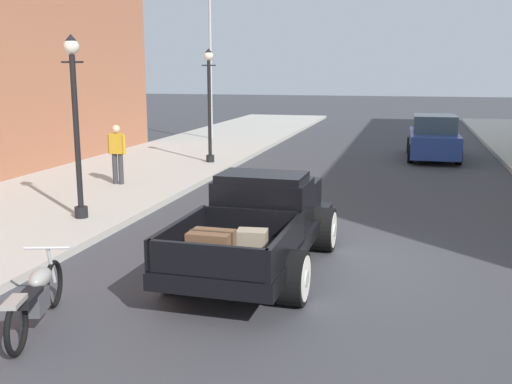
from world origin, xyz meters
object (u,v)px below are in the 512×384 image
street_lamp_near (75,114)px  street_lamp_far (209,97)px  motorcycle_parked (36,296)px  hotrod_truck_black (261,222)px  pedestrian_sidewalk_left (117,151)px  flagpole (215,14)px  car_background_blue (433,138)px

street_lamp_near → street_lamp_far: 8.27m
motorcycle_parked → street_lamp_far: 13.48m
hotrod_truck_black → street_lamp_near: bearing=159.4°
motorcycle_parked → pedestrian_sidewalk_left: (-3.32, 8.64, 0.64)m
flagpole → motorcycle_parked: bearing=-78.1°
pedestrian_sidewalk_left → street_lamp_near: 4.10m
car_background_blue → flagpole: bearing=161.6°
street_lamp_near → flagpole: (-1.99, 15.28, 3.39)m
hotrod_truck_black → car_background_blue: car_background_blue is taller
motorcycle_parked → pedestrian_sidewalk_left: bearing=111.0°
pedestrian_sidewalk_left → street_lamp_near: bearing=-74.2°
motorcycle_parked → street_lamp_near: size_ratio=0.53×
pedestrian_sidewalk_left → car_background_blue: bearing=43.7°
flagpole → hotrod_truck_black: bearing=-69.2°
car_background_blue → pedestrian_sidewalk_left: size_ratio=2.62×
pedestrian_sidewalk_left → motorcycle_parked: bearing=-69.0°
car_background_blue → street_lamp_far: (-7.55, -3.81, 1.62)m
hotrod_truck_black → pedestrian_sidewalk_left: (-5.48, 5.41, 0.33)m
street_lamp_near → street_lamp_far: same height
motorcycle_parked → car_background_blue: (5.39, 16.97, 0.33)m
pedestrian_sidewalk_left → hotrod_truck_black: bearing=-44.6°
hotrod_truck_black → street_lamp_near: street_lamp_near is taller
hotrod_truck_black → street_lamp_far: (-4.32, 9.93, 1.63)m
street_lamp_near → street_lamp_far: size_ratio=1.00×
pedestrian_sidewalk_left → flagpole: flagpole is taller
pedestrian_sidewalk_left → flagpole: bearing=94.6°
street_lamp_far → flagpole: (-2.10, 7.02, 3.39)m
street_lamp_far → flagpole: 8.07m
pedestrian_sidewalk_left → flagpole: 12.49m
pedestrian_sidewalk_left → street_lamp_near: size_ratio=0.43×
car_background_blue → street_lamp_far: 8.61m
motorcycle_parked → street_lamp_near: street_lamp_near is taller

